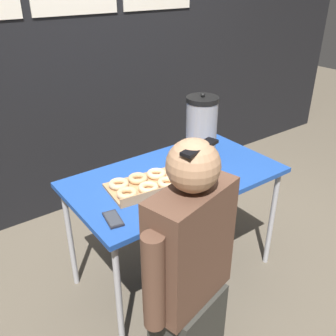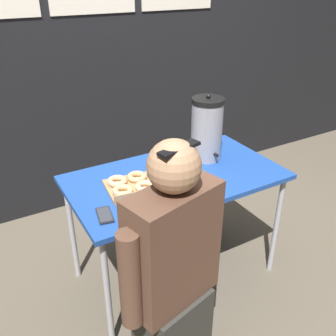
{
  "view_description": "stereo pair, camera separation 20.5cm",
  "coord_description": "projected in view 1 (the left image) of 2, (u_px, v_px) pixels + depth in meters",
  "views": [
    {
      "loc": [
        -1.12,
        -1.46,
        1.73
      ],
      "look_at": [
        -0.05,
        0.0,
        0.78
      ],
      "focal_mm": 40.0,
      "sensor_mm": 36.0,
      "label": 1
    },
    {
      "loc": [
        -0.95,
        -1.57,
        1.73
      ],
      "look_at": [
        -0.05,
        0.0,
        0.78
      ],
      "focal_mm": 40.0,
      "sensor_mm": 36.0,
      "label": 2
    }
  ],
  "objects": [
    {
      "name": "folding_table",
      "position": [
        175.0,
        183.0,
        2.13
      ],
      "size": [
        1.2,
        0.67,
        0.72
      ],
      "color": "#1E479E",
      "rests_on": "ground"
    },
    {
      "name": "coffee_urn",
      "position": [
        201.0,
        127.0,
        2.23
      ],
      "size": [
        0.19,
        0.22,
        0.4
      ],
      "color": "#939399",
      "rests_on": "folding_table"
    },
    {
      "name": "ground_plane",
      "position": [
        174.0,
        271.0,
        2.44
      ],
      "size": [
        12.0,
        12.0,
        0.0
      ],
      "primitive_type": "plane",
      "color": "brown"
    },
    {
      "name": "cell_phone",
      "position": [
        113.0,
        219.0,
        1.72
      ],
      "size": [
        0.09,
        0.14,
        0.01
      ],
      "rotation": [
        0.0,
        0.0,
        -0.18
      ],
      "color": "black",
      "rests_on": "folding_table"
    },
    {
      "name": "person_seated",
      "position": [
        189.0,
        275.0,
        1.6
      ],
      "size": [
        0.53,
        0.29,
        1.21
      ],
      "rotation": [
        0.0,
        0.0,
        3.39
      ],
      "color": "#33332D",
      "rests_on": "ground"
    },
    {
      "name": "back_wall",
      "position": [
        77.0,
        46.0,
        2.69
      ],
      "size": [
        6.0,
        0.11,
        2.5
      ],
      "color": "black",
      "rests_on": "ground"
    },
    {
      "name": "donut_box",
      "position": [
        151.0,
        183.0,
        1.98
      ],
      "size": [
        0.5,
        0.3,
        0.05
      ],
      "rotation": [
        0.0,
        0.0,
        -0.12
      ],
      "color": "tan",
      "rests_on": "folding_table"
    }
  ]
}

